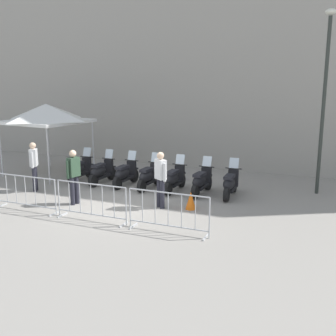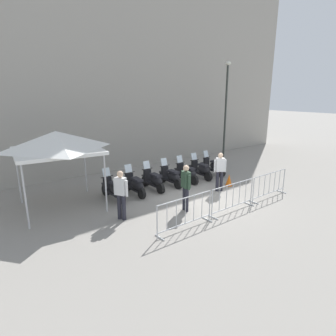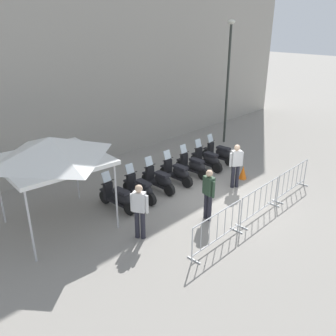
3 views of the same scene
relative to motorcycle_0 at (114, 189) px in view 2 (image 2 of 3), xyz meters
The scene contains 18 objects.
ground_plane 3.59m from the motorcycle_0, 28.36° to the right, with size 120.00×120.00×0.00m, color gray.
building_facade 8.65m from the motorcycle_0, 67.16° to the left, with size 28.00×2.40×13.12m, color #9E998E.
motorcycle_0 is the anchor object (origin of this frame).
motorcycle_1 0.98m from the motorcycle_0, ahead, with size 0.56×1.73×1.24m.
motorcycle_2 1.96m from the motorcycle_0, ahead, with size 0.56×1.73×1.24m.
motorcycle_3 2.94m from the motorcycle_0, ahead, with size 0.56×1.73×1.24m.
motorcycle_4 3.93m from the motorcycle_0, ahead, with size 0.57×1.73×1.24m.
motorcycle_5 4.91m from the motorcycle_0, ahead, with size 0.56×1.73×1.24m.
motorcycle_6 5.90m from the motorcycle_0, ahead, with size 0.63×1.72×1.24m.
barrier_segment_0 3.71m from the motorcycle_0, 74.32° to the right, with size 2.21×0.65×1.07m.
barrier_segment_1 4.70m from the motorcycle_0, 45.33° to the right, with size 2.21×0.65×1.07m.
barrier_segment_2 6.40m from the motorcycle_0, 29.00° to the right, with size 2.21×0.65×1.07m.
street_lamp 9.28m from the motorcycle_0, 17.44° to the left, with size 0.36×0.36×6.05m.
officer_near_row_end 3.07m from the motorcycle_0, 52.27° to the right, with size 0.26×0.55×1.73m.
officer_mid_plaza 4.64m from the motorcycle_0, 17.60° to the right, with size 0.50×0.36×1.73m.
officer_by_barriers 1.98m from the motorcycle_0, 103.42° to the right, with size 0.39×0.47×1.73m.
canopy_tent 2.86m from the motorcycle_0, behind, with size 2.87×2.87×2.91m.
traffic_cone 5.39m from the motorcycle_0, 11.73° to the right, with size 0.32×0.32×0.55m, color orange.
Camera 2 is at (-6.87, -8.50, 4.15)m, focal length 29.71 mm.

